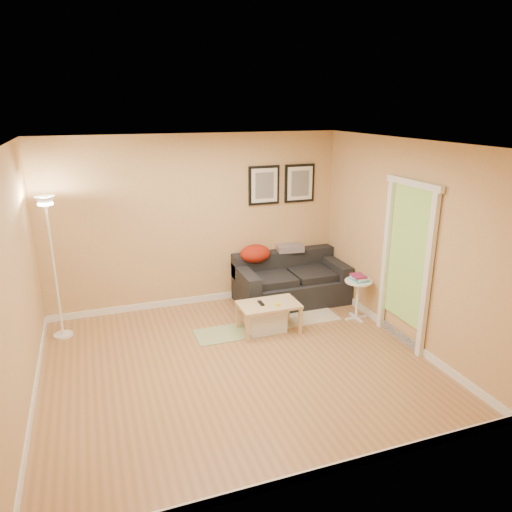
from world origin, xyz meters
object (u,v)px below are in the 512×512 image
sofa (291,279)px  coffee_table (269,317)px  side_table (357,300)px  book_stack (359,277)px  storage_bin (265,319)px  floor_lamp (55,273)px

sofa → coffee_table: sofa is taller
coffee_table → side_table: bearing=-14.5°
sofa → book_stack: (0.65, -0.89, 0.26)m
book_stack → side_table: bearing=-124.4°
book_stack → coffee_table: bearing=-178.4°
sofa → side_table: sofa is taller
storage_bin → book_stack: (1.39, -0.09, 0.47)m
book_stack → storage_bin: bearing=179.9°
storage_bin → floor_lamp: bearing=164.3°
sofa → book_stack: 1.14m
sofa → coffee_table: size_ratio=2.08×
coffee_table → book_stack: book_stack is taller
sofa → coffee_table: (-0.70, -0.85, -0.17)m
storage_bin → book_stack: size_ratio=2.08×
storage_bin → book_stack: 1.47m
storage_bin → book_stack: bearing=-3.7°
storage_bin → side_table: size_ratio=0.89×
side_table → floor_lamp: floor_lamp is taller
sofa → book_stack: bearing=-53.9°
side_table → floor_lamp: 4.15m
side_table → book_stack: size_ratio=2.33×
storage_bin → floor_lamp: size_ratio=0.28×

